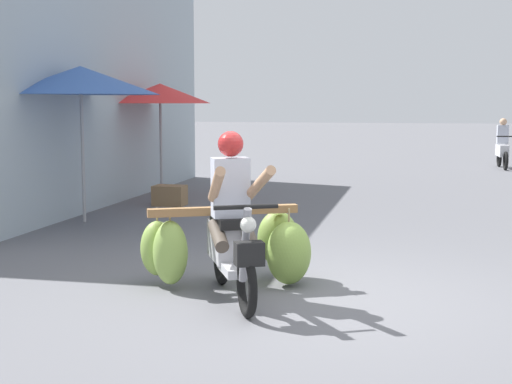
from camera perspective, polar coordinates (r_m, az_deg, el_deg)
ground_plane at (r=7.05m, az=4.68°, el=-8.24°), size 120.00×120.00×0.00m
motorbike_main_loaded at (r=7.26m, az=-1.53°, el=-3.70°), size 1.84×1.99×1.58m
motorbike_distant_ahead_left at (r=21.72m, az=18.52°, el=3.24°), size 0.50×1.62×1.40m
shopfront_building at (r=14.53m, az=-16.43°, el=8.21°), size 3.17×9.35×4.47m
market_umbrella_near_shop at (r=14.40m, az=-7.43°, el=7.56°), size 1.96×1.96×2.20m
market_umbrella_further_along at (r=11.56m, az=-13.41°, el=8.39°), size 2.39×2.39×2.39m
produce_crate at (r=13.32m, az=-6.69°, el=-0.26°), size 0.56×0.40×0.36m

